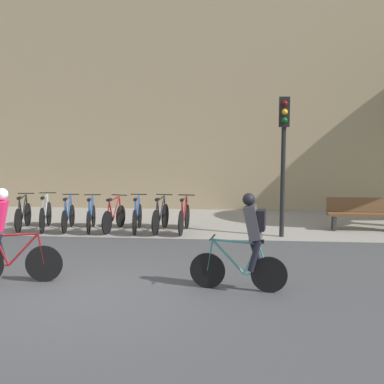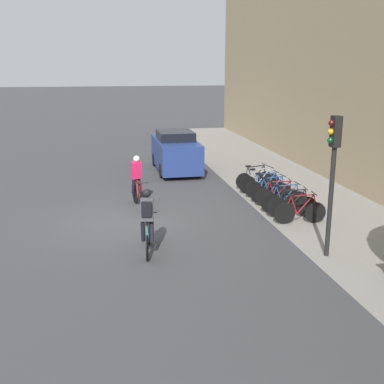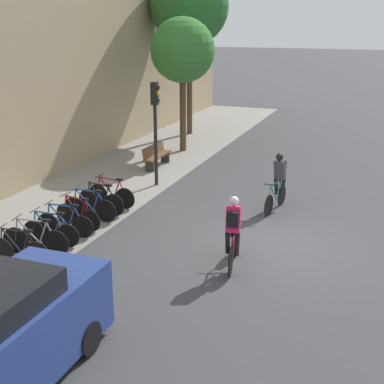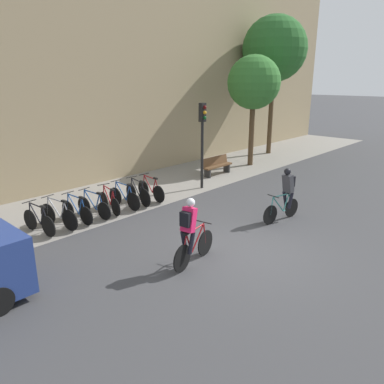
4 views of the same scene
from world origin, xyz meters
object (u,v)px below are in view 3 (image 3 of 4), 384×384
(traffic_light_pole, at_px, (155,115))
(bench, at_px, (156,155))
(parked_bike_7, at_px, (112,194))
(parked_bike_5, at_px, (90,207))
(parked_bike_2, at_px, (51,231))
(cyclist_pink, at_px, (233,231))
(cyclist_grey, at_px, (279,179))
(parked_bike_1, at_px, (36,240))
(parked_bike_4, at_px, (78,215))
(parked_bike_6, at_px, (101,200))
(parked_bike_3, at_px, (65,223))
(parked_bike_0, at_px, (19,250))

(traffic_light_pole, xyz_separation_m, bench, (2.25, 1.03, -2.02))
(parked_bike_7, relative_size, traffic_light_pole, 0.46)
(parked_bike_5, bearing_deg, parked_bike_2, -179.99)
(parked_bike_2, bearing_deg, cyclist_pink, -86.01)
(cyclist_grey, height_order, parked_bike_7, cyclist_grey)
(cyclist_pink, height_order, parked_bike_1, cyclist_pink)
(parked_bike_1, height_order, parked_bike_4, parked_bike_1)
(parked_bike_4, bearing_deg, traffic_light_pole, -4.72)
(parked_bike_1, distance_m, parked_bike_6, 3.21)
(parked_bike_3, distance_m, traffic_light_pole, 5.59)
(cyclist_pink, relative_size, parked_bike_6, 1.08)
(parked_bike_2, xyz_separation_m, traffic_light_pole, (5.80, -0.37, 2.11))
(parked_bike_2, xyz_separation_m, parked_bike_5, (1.93, 0.00, 0.02))
(traffic_light_pole, bearing_deg, parked_bike_6, 173.40)
(cyclist_grey, distance_m, parked_bike_2, 6.92)
(parked_bike_1, bearing_deg, parked_bike_4, 0.00)
(parked_bike_6, height_order, traffic_light_pole, traffic_light_pole)
(cyclist_pink, bearing_deg, parked_bike_1, 101.52)
(parked_bike_2, distance_m, parked_bike_5, 1.93)
(parked_bike_0, bearing_deg, cyclist_grey, -38.51)
(cyclist_grey, distance_m, parked_bike_5, 5.73)
(parked_bike_4, bearing_deg, parked_bike_7, 0.01)
(traffic_light_pole, relative_size, bench, 1.93)
(cyclist_grey, relative_size, parked_bike_7, 1.07)
(cyclist_pink, distance_m, parked_bike_6, 5.31)
(traffic_light_pole, bearing_deg, parked_bike_5, 174.50)
(parked_bike_7, bearing_deg, parked_bike_2, -179.99)
(parked_bike_1, height_order, parked_bike_6, parked_bike_1)
(cyclist_pink, xyz_separation_m, parked_bike_1, (-0.98, 4.79, -0.54))
(cyclist_grey, relative_size, parked_bike_0, 1.10)
(parked_bike_0, relative_size, parked_bike_1, 0.93)
(parked_bike_4, bearing_deg, bench, 5.53)
(parked_bike_6, bearing_deg, parked_bike_5, -179.95)
(parked_bike_3, bearing_deg, parked_bike_0, 179.96)
(cyclist_pink, height_order, parked_bike_5, cyclist_pink)
(parked_bike_1, bearing_deg, parked_bike_3, -0.03)
(parked_bike_0, relative_size, parked_bike_2, 1.00)
(parked_bike_0, height_order, parked_bike_4, parked_bike_0)
(parked_bike_1, height_order, parked_bike_2, parked_bike_1)
(parked_bike_0, relative_size, parked_bike_4, 1.02)
(cyclist_pink, distance_m, parked_bike_7, 5.62)
(parked_bike_3, relative_size, parked_bike_6, 0.98)
(parked_bike_0, bearing_deg, parked_bike_1, -0.05)
(traffic_light_pole, bearing_deg, parked_bike_2, 176.32)
(parked_bike_4, height_order, parked_bike_6, parked_bike_6)
(cyclist_pink, xyz_separation_m, parked_bike_3, (0.31, 4.79, -0.56))
(cyclist_grey, bearing_deg, cyclist_pink, 178.71)
(traffic_light_pole, bearing_deg, cyclist_pink, -141.09)
(cyclist_pink, distance_m, parked_bike_5, 5.08)
(cyclist_pink, relative_size, parked_bike_0, 1.12)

